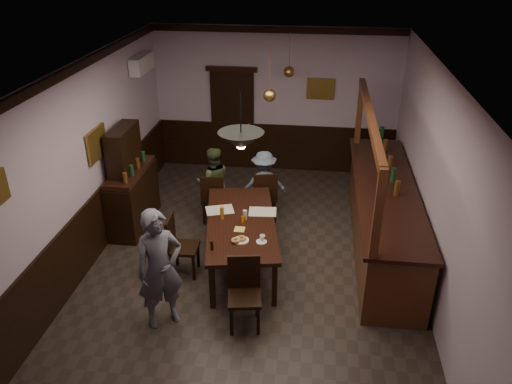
% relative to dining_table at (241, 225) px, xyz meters
% --- Properties ---
extents(room, '(5.01, 8.01, 3.01)m').
position_rel_dining_table_xyz_m(room, '(0.17, -0.37, 0.81)').
color(room, '#2D2621').
rests_on(room, ground).
extents(dining_table, '(1.38, 2.34, 0.75)m').
position_rel_dining_table_xyz_m(dining_table, '(0.00, 0.00, 0.00)').
color(dining_table, black).
rests_on(dining_table, ground).
extents(chair_far_left, '(0.45, 0.45, 0.92)m').
position_rel_dining_table_xyz_m(chair_far_left, '(-0.68, 1.17, -0.18)').
color(chair_far_left, black).
rests_on(chair_far_left, ground).
extents(chair_far_right, '(0.49, 0.49, 0.96)m').
position_rel_dining_table_xyz_m(chair_far_right, '(0.21, 1.33, -0.16)').
color(chair_far_right, black).
rests_on(chair_far_right, ground).
extents(chair_near, '(0.48, 0.48, 0.96)m').
position_rel_dining_table_xyz_m(chair_near, '(0.24, -1.30, -0.16)').
color(chair_near, black).
rests_on(chair_near, ground).
extents(chair_side, '(0.42, 0.42, 0.95)m').
position_rel_dining_table_xyz_m(chair_side, '(-0.88, -0.35, -0.17)').
color(chair_side, black).
rests_on(chair_side, ground).
extents(person_standing, '(0.72, 0.67, 1.65)m').
position_rel_dining_table_xyz_m(person_standing, '(-0.81, -1.42, 0.14)').
color(person_standing, slate).
rests_on(person_standing, ground).
extents(person_seated_left, '(0.75, 0.66, 1.30)m').
position_rel_dining_table_xyz_m(person_seated_left, '(-0.72, 1.44, -0.04)').
color(person_seated_left, '#414D2E').
rests_on(person_seated_left, ground).
extents(person_seated_right, '(0.86, 0.61, 1.21)m').
position_rel_dining_table_xyz_m(person_seated_right, '(0.16, 1.61, -0.08)').
color(person_seated_right, slate).
rests_on(person_seated_right, ground).
extents(newspaper_left, '(0.49, 0.42, 0.01)m').
position_rel_dining_table_xyz_m(newspaper_left, '(-0.38, 0.29, 0.07)').
color(newspaper_left, silver).
rests_on(newspaper_left, dining_table).
extents(newspaper_right, '(0.44, 0.33, 0.01)m').
position_rel_dining_table_xyz_m(newspaper_right, '(0.29, 0.32, 0.07)').
color(newspaper_right, silver).
rests_on(newspaper_right, dining_table).
extents(napkin, '(0.17, 0.17, 0.00)m').
position_rel_dining_table_xyz_m(napkin, '(0.01, -0.23, 0.07)').
color(napkin, '#DCC551').
rests_on(napkin, dining_table).
extents(saucer, '(0.15, 0.15, 0.01)m').
position_rel_dining_table_xyz_m(saucer, '(0.37, -0.52, 0.07)').
color(saucer, white).
rests_on(saucer, dining_table).
extents(coffee_cup, '(0.09, 0.09, 0.07)m').
position_rel_dining_table_xyz_m(coffee_cup, '(0.38, -0.49, 0.11)').
color(coffee_cup, white).
rests_on(coffee_cup, saucer).
extents(pastry_plate, '(0.22, 0.22, 0.01)m').
position_rel_dining_table_xyz_m(pastry_plate, '(0.08, -0.53, 0.07)').
color(pastry_plate, white).
rests_on(pastry_plate, dining_table).
extents(pastry_ring_a, '(0.13, 0.13, 0.04)m').
position_rel_dining_table_xyz_m(pastry_ring_a, '(0.01, -0.58, 0.10)').
color(pastry_ring_a, '#C68C47').
rests_on(pastry_ring_a, pastry_plate).
extents(pastry_ring_b, '(0.13, 0.13, 0.04)m').
position_rel_dining_table_xyz_m(pastry_ring_b, '(0.09, -0.52, 0.10)').
color(pastry_ring_b, '#C68C47').
rests_on(pastry_ring_b, pastry_plate).
extents(soda_can, '(0.07, 0.07, 0.12)m').
position_rel_dining_table_xyz_m(soda_can, '(0.04, -0.06, 0.12)').
color(soda_can, orange).
rests_on(soda_can, dining_table).
extents(beer_glass, '(0.06, 0.06, 0.20)m').
position_rel_dining_table_xyz_m(beer_glass, '(-0.29, 0.03, 0.16)').
color(beer_glass, '#BF721E').
rests_on(beer_glass, dining_table).
extents(water_glass, '(0.06, 0.06, 0.15)m').
position_rel_dining_table_xyz_m(water_glass, '(0.05, 0.06, 0.14)').
color(water_glass, silver).
rests_on(water_glass, dining_table).
extents(pepper_mill, '(0.04, 0.04, 0.14)m').
position_rel_dining_table_xyz_m(pepper_mill, '(-0.27, -0.80, 0.13)').
color(pepper_mill, black).
rests_on(pepper_mill, dining_table).
extents(sideboard, '(0.48, 1.36, 1.79)m').
position_rel_dining_table_xyz_m(sideboard, '(-2.04, 0.92, 0.03)').
color(sideboard, black).
rests_on(sideboard, ground).
extents(bar_counter, '(0.94, 4.04, 2.27)m').
position_rel_dining_table_xyz_m(bar_counter, '(2.17, 0.78, -0.11)').
color(bar_counter, '#482113').
rests_on(bar_counter, ground).
extents(door_back, '(0.90, 0.06, 2.10)m').
position_rel_dining_table_xyz_m(door_back, '(-0.73, 3.58, 0.36)').
color(door_back, black).
rests_on(door_back, ground).
extents(ac_unit, '(0.20, 0.85, 0.30)m').
position_rel_dining_table_xyz_m(ac_unit, '(-2.21, 2.53, 1.76)').
color(ac_unit, white).
rests_on(ac_unit, ground).
extents(picture_left_large, '(0.04, 0.62, 0.48)m').
position_rel_dining_table_xyz_m(picture_left_large, '(-2.29, 0.43, 1.01)').
color(picture_left_large, olive).
rests_on(picture_left_large, ground).
extents(picture_back, '(0.55, 0.04, 0.42)m').
position_rel_dining_table_xyz_m(picture_back, '(1.07, 3.59, 1.11)').
color(picture_back, olive).
rests_on(picture_back, ground).
extents(pendant_iron, '(0.56, 0.56, 0.77)m').
position_rel_dining_table_xyz_m(pendant_iron, '(0.14, -0.79, 1.66)').
color(pendant_iron, black).
rests_on(pendant_iron, ground).
extents(pendant_brass_mid, '(0.20, 0.20, 0.81)m').
position_rel_dining_table_xyz_m(pendant_brass_mid, '(0.27, 1.31, 1.61)').
color(pendant_brass_mid, '#BF8C3F').
rests_on(pendant_brass_mid, ground).
extents(pendant_brass_far, '(0.20, 0.20, 0.81)m').
position_rel_dining_table_xyz_m(pendant_brass_far, '(0.47, 2.86, 1.61)').
color(pendant_brass_far, '#BF8C3F').
rests_on(pendant_brass_far, ground).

